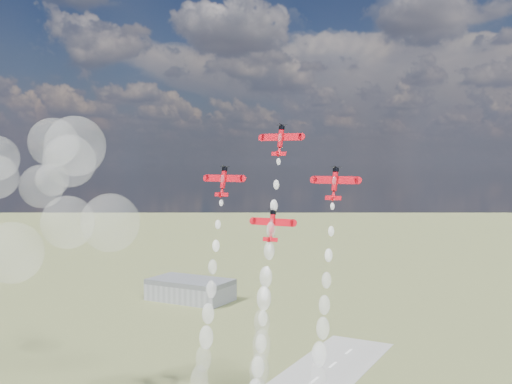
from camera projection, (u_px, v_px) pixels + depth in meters
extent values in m
cube|color=gray|center=(190.00, 292.00, 369.05)|extent=(50.00, 28.00, 10.00)
cube|color=#595B60|center=(190.00, 281.00, 368.72)|extent=(50.00, 28.00, 3.00)
cylinder|color=red|center=(281.00, 138.00, 156.96)|extent=(1.34, 2.40, 5.14)
cylinder|color=black|center=(282.00, 128.00, 157.34)|extent=(1.53, 1.70, 1.27)
cube|color=red|center=(281.00, 137.00, 157.29)|extent=(11.66, 0.63, 1.91)
cube|color=white|center=(271.00, 137.00, 158.87)|extent=(4.59, 0.14, 0.52)
cube|color=white|center=(292.00, 137.00, 155.90)|extent=(4.59, 0.14, 0.52)
cube|color=red|center=(279.00, 154.00, 156.21)|extent=(4.21, 0.34, 1.05)
cube|color=red|center=(278.00, 154.00, 155.56)|extent=(0.13, 1.86, 1.57)
ellipsoid|color=silver|center=(280.00, 138.00, 156.49)|extent=(1.05, 1.43, 2.52)
cone|color=red|center=(279.00, 151.00, 156.41)|extent=(1.34, 1.85, 2.72)
cylinder|color=red|center=(223.00, 179.00, 162.92)|extent=(1.34, 2.40, 5.14)
cylinder|color=black|center=(225.00, 169.00, 163.30)|extent=(1.53, 1.70, 1.27)
cube|color=red|center=(224.00, 178.00, 163.25)|extent=(11.66, 0.63, 1.91)
cube|color=white|center=(215.00, 178.00, 164.83)|extent=(4.59, 0.14, 0.52)
cube|color=white|center=(234.00, 179.00, 161.86)|extent=(4.59, 0.14, 0.52)
cube|color=red|center=(221.00, 195.00, 162.17)|extent=(4.21, 0.34, 1.05)
cube|color=red|center=(220.00, 195.00, 161.52)|extent=(0.13, 1.86, 1.57)
ellipsoid|color=silver|center=(222.00, 179.00, 162.44)|extent=(1.05, 1.43, 2.52)
cone|color=red|center=(222.00, 192.00, 162.36)|extent=(1.34, 1.85, 2.72)
cylinder|color=red|center=(335.00, 181.00, 147.76)|extent=(1.34, 2.40, 5.14)
cylinder|color=black|center=(336.00, 170.00, 148.15)|extent=(1.53, 1.70, 1.27)
cube|color=red|center=(335.00, 180.00, 148.09)|extent=(11.66, 0.63, 1.91)
cube|color=white|center=(324.00, 180.00, 149.68)|extent=(4.59, 0.14, 0.52)
cube|color=white|center=(348.00, 180.00, 146.71)|extent=(4.59, 0.14, 0.52)
cube|color=red|center=(333.00, 198.00, 147.02)|extent=(4.21, 0.34, 1.05)
cube|color=red|center=(332.00, 198.00, 146.37)|extent=(0.13, 1.86, 1.57)
ellipsoid|color=silver|center=(334.00, 181.00, 147.29)|extent=(1.05, 1.43, 2.52)
cone|color=red|center=(334.00, 195.00, 147.21)|extent=(1.34, 1.85, 2.72)
cylinder|color=red|center=(272.00, 223.00, 153.72)|extent=(1.34, 2.40, 5.14)
cylinder|color=black|center=(273.00, 213.00, 154.10)|extent=(1.53, 1.70, 1.27)
cube|color=red|center=(273.00, 222.00, 154.05)|extent=(11.66, 0.63, 1.91)
cube|color=white|center=(262.00, 221.00, 155.64)|extent=(4.59, 0.14, 0.52)
cube|color=white|center=(284.00, 223.00, 152.67)|extent=(4.59, 0.14, 0.52)
cube|color=red|center=(270.00, 239.00, 152.98)|extent=(4.21, 0.34, 1.05)
cube|color=red|center=(269.00, 240.00, 152.32)|extent=(0.13, 1.86, 1.57)
ellipsoid|color=silver|center=(271.00, 223.00, 153.25)|extent=(1.05, 1.43, 2.52)
cone|color=red|center=(271.00, 237.00, 153.17)|extent=(1.34, 1.85, 2.72)
sphere|color=white|center=(279.00, 162.00, 155.89)|extent=(1.03, 1.03, 1.03)
sphere|color=white|center=(276.00, 185.00, 155.20)|extent=(1.44, 1.44, 1.44)
sphere|color=white|center=(274.00, 206.00, 154.47)|extent=(1.86, 1.86, 1.86)
sphere|color=white|center=(271.00, 230.00, 153.38)|extent=(2.28, 2.28, 2.28)
sphere|color=white|center=(269.00, 251.00, 152.96)|extent=(2.70, 2.70, 2.70)
sphere|color=white|center=(266.00, 277.00, 151.50)|extent=(3.12, 3.12, 3.12)
sphere|color=white|center=(264.00, 298.00, 151.05)|extent=(3.53, 3.53, 3.53)
sphere|color=white|center=(262.00, 322.00, 149.63)|extent=(3.95, 3.95, 3.95)
sphere|color=white|center=(262.00, 345.00, 149.02)|extent=(4.37, 4.37, 4.37)
sphere|color=white|center=(259.00, 369.00, 148.41)|extent=(4.79, 4.79, 4.79)
sphere|color=white|center=(221.00, 203.00, 162.02)|extent=(1.03, 1.03, 1.03)
sphere|color=white|center=(218.00, 224.00, 161.08)|extent=(1.44, 1.44, 1.44)
sphere|color=white|center=(216.00, 246.00, 160.41)|extent=(1.86, 1.86, 1.86)
sphere|color=white|center=(213.00, 267.00, 159.54)|extent=(2.28, 2.28, 2.28)
sphere|color=white|center=(211.00, 289.00, 158.80)|extent=(2.70, 2.70, 2.70)
sphere|color=white|center=(208.00, 314.00, 158.19)|extent=(3.12, 3.12, 3.12)
sphere|color=white|center=(206.00, 337.00, 156.53)|extent=(3.53, 3.53, 3.53)
sphere|color=white|center=(204.00, 358.00, 155.53)|extent=(3.95, 3.95, 3.95)
sphere|color=white|center=(199.00, 380.00, 155.67)|extent=(4.37, 4.37, 4.37)
sphere|color=white|center=(332.00, 206.00, 146.80)|extent=(1.03, 1.03, 1.03)
sphere|color=white|center=(331.00, 231.00, 146.03)|extent=(1.44, 1.44, 1.44)
sphere|color=white|center=(329.00, 255.00, 145.20)|extent=(1.86, 1.86, 1.86)
sphere|color=white|center=(326.00, 280.00, 144.30)|extent=(2.28, 2.28, 2.28)
sphere|color=white|center=(324.00, 305.00, 143.37)|extent=(2.70, 2.70, 2.70)
sphere|color=white|center=(323.00, 328.00, 142.82)|extent=(3.12, 3.12, 3.12)
sphere|color=white|center=(319.00, 354.00, 141.76)|extent=(3.53, 3.53, 3.53)
sphere|color=white|center=(318.00, 379.00, 140.36)|extent=(3.95, 3.95, 3.95)
sphere|color=white|center=(270.00, 248.00, 152.71)|extent=(1.03, 1.03, 1.03)
sphere|color=white|center=(267.00, 271.00, 151.95)|extent=(1.44, 1.44, 1.44)
sphere|color=white|center=(265.00, 294.00, 151.37)|extent=(1.86, 1.86, 1.86)
sphere|color=white|center=(263.00, 318.00, 150.02)|extent=(2.28, 2.28, 2.28)
sphere|color=white|center=(261.00, 343.00, 149.11)|extent=(2.70, 2.70, 2.70)
sphere|color=white|center=(258.00, 367.00, 148.18)|extent=(3.12, 3.12, 3.12)
sphere|color=white|center=(52.00, 179.00, 208.83)|extent=(11.49, 11.49, 11.49)
sphere|color=white|center=(53.00, 142.00, 216.45)|extent=(17.79, 17.79, 17.79)
sphere|color=white|center=(68.00, 222.00, 196.59)|extent=(17.54, 17.54, 17.54)
sphere|color=white|center=(110.00, 223.00, 201.44)|extent=(19.82, 19.82, 19.82)
sphere|color=white|center=(75.00, 146.00, 201.45)|extent=(20.37, 20.37, 20.37)
sphere|color=white|center=(12.00, 253.00, 209.93)|extent=(21.70, 21.70, 21.70)
sphere|color=white|center=(70.00, 161.00, 203.60)|extent=(17.82, 17.82, 17.82)
sphere|color=white|center=(42.00, 186.00, 214.97)|extent=(15.65, 15.65, 15.65)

